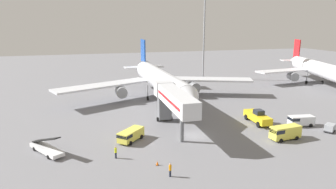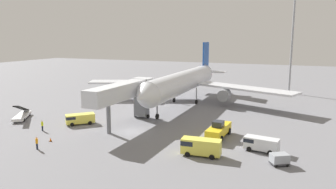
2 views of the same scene
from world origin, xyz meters
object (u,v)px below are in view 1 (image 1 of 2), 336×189
(service_van_rear_left, at_px, (301,120))
(safety_cone_alpha, at_px, (157,163))
(pushback_tug, at_px, (258,117))
(apron_light_mast, at_px, (205,16))
(airplane_at_gate, at_px, (159,80))
(jet_bridge, at_px, (173,99))
(service_van_mid_left, at_px, (285,132))
(ground_crew_worker_midground, at_px, (116,152))
(belt_loader_truck, at_px, (47,148))
(service_van_rear_right, at_px, (130,135))
(ground_crew_worker_foreground, at_px, (170,170))
(airplane_background, at_px, (317,69))
(baggage_cart_near_center, at_px, (330,128))

(service_van_rear_left, xyz_separation_m, safety_cone_alpha, (-30.22, -8.15, -0.83))
(pushback_tug, bearing_deg, apron_light_mast, 80.00)
(airplane_at_gate, height_order, jet_bridge, airplane_at_gate)
(service_van_mid_left, bearing_deg, service_van_rear_left, 34.12)
(apron_light_mast, bearing_deg, ground_crew_worker_midground, -123.45)
(belt_loader_truck, relative_size, service_van_rear_right, 1.41)
(service_van_rear_right, height_order, service_van_rear_left, service_van_rear_left)
(belt_loader_truck, bearing_deg, service_van_rear_left, -0.57)
(airplane_at_gate, bearing_deg, belt_loader_truck, -133.10)
(airplane_at_gate, distance_m, jet_bridge, 22.24)
(ground_crew_worker_midground, bearing_deg, service_van_rear_left, 6.97)
(airplane_at_gate, distance_m, service_van_rear_left, 34.03)
(belt_loader_truck, xyz_separation_m, service_van_mid_left, (38.03, -5.39, 0.54))
(service_van_mid_left, bearing_deg, ground_crew_worker_foreground, -163.15)
(airplane_background, bearing_deg, safety_cone_alpha, -147.14)
(airplane_at_gate, distance_m, airplane_background, 53.52)
(service_van_rear_left, bearing_deg, service_van_rear_right, 177.18)
(pushback_tug, relative_size, safety_cone_alpha, 11.92)
(service_van_rear_left, xyz_separation_m, baggage_cart_near_center, (2.83, -4.23, -0.32))
(service_van_rear_left, bearing_deg, ground_crew_worker_midground, -173.03)
(ground_crew_worker_foreground, relative_size, ground_crew_worker_midground, 1.00)
(service_van_mid_left, bearing_deg, service_van_rear_right, 165.40)
(service_van_mid_left, height_order, ground_crew_worker_foreground, service_van_mid_left)
(belt_loader_truck, height_order, ground_crew_worker_midground, belt_loader_truck)
(baggage_cart_near_center, relative_size, apron_light_mast, 0.08)
(pushback_tug, xyz_separation_m, service_van_mid_left, (-0.37, -8.75, 0.06))
(pushback_tug, relative_size, belt_loader_truck, 1.04)
(airplane_background, bearing_deg, jet_bridge, -153.81)
(belt_loader_truck, relative_size, apron_light_mast, 0.22)
(pushback_tug, xyz_separation_m, safety_cone_alpha, (-23.30, -11.95, -0.96))
(airplane_at_gate, bearing_deg, apron_light_mast, 48.25)
(airplane_at_gate, xyz_separation_m, ground_crew_worker_foreground, (-8.42, -38.10, -4.36))
(airplane_at_gate, relative_size, apron_light_mast, 1.61)
(service_van_rear_left, bearing_deg, pushback_tug, 151.21)
(jet_bridge, bearing_deg, airplane_background, 26.19)
(airplane_at_gate, height_order, pushback_tug, airplane_at_gate)
(service_van_mid_left, height_order, airplane_background, airplane_background)
(pushback_tug, bearing_deg, airplane_background, 35.94)
(airplane_at_gate, bearing_deg, safety_cone_alpha, -104.94)
(airplane_at_gate, xyz_separation_m, airplane_background, (53.21, 5.73, -0.25))
(service_van_mid_left, height_order, ground_crew_worker_midground, service_van_mid_left)
(pushback_tug, relative_size, service_van_rear_right, 1.46)
(airplane_at_gate, xyz_separation_m, jet_bridge, (-3.18, -22.01, 0.64))
(baggage_cart_near_center, bearing_deg, service_van_mid_left, -175.96)
(airplane_background, bearing_deg, belt_loader_truck, -157.75)
(pushback_tug, bearing_deg, safety_cone_alpha, -152.85)
(airplane_at_gate, xyz_separation_m, pushback_tug, (14.07, -22.65, -4.07))
(ground_crew_worker_foreground, height_order, apron_light_mast, apron_light_mast)
(jet_bridge, height_order, service_van_rear_right, jet_bridge)
(jet_bridge, xyz_separation_m, service_van_rear_left, (24.17, -4.45, -4.85))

